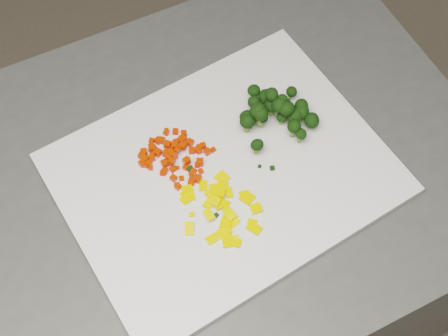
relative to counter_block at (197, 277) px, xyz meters
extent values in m
cube|color=#464644|center=(0.00, 0.00, 0.00)|extent=(1.05, 0.84, 0.90)
cube|color=silver|center=(0.06, -0.01, 0.46)|extent=(0.57, 0.50, 0.01)
cube|color=red|center=(0.02, 0.03, 0.47)|extent=(0.01, 0.01, 0.01)
cube|color=red|center=(-0.02, -0.02, 0.47)|extent=(0.01, 0.01, 0.01)
cube|color=red|center=(-0.01, 0.03, 0.47)|extent=(0.01, 0.01, 0.01)
cube|color=red|center=(0.00, 0.01, 0.47)|extent=(0.01, 0.01, 0.01)
cube|color=red|center=(0.01, 0.07, 0.47)|extent=(0.01, 0.01, 0.01)
cube|color=red|center=(-0.06, 0.03, 0.47)|extent=(0.01, 0.01, 0.01)
cube|color=red|center=(0.01, 0.06, 0.47)|extent=(0.01, 0.01, 0.01)
cube|color=red|center=(0.01, -0.02, 0.47)|extent=(0.01, 0.01, 0.01)
cube|color=red|center=(-0.06, 0.03, 0.47)|extent=(0.01, 0.01, 0.01)
cube|color=red|center=(-0.04, 0.07, 0.47)|extent=(0.01, 0.01, 0.01)
cube|color=red|center=(0.00, 0.04, 0.47)|extent=(0.01, 0.01, 0.01)
cube|color=red|center=(-0.02, 0.04, 0.47)|extent=(0.01, 0.01, 0.01)
cube|color=red|center=(0.01, 0.05, 0.47)|extent=(0.01, 0.01, 0.01)
cube|color=red|center=(0.02, 0.05, 0.47)|extent=(0.01, 0.01, 0.01)
cube|color=red|center=(-0.05, 0.05, 0.47)|extent=(0.01, 0.01, 0.01)
cube|color=red|center=(-0.03, 0.02, 0.47)|extent=(0.01, 0.01, 0.01)
cube|color=red|center=(-0.01, 0.03, 0.47)|extent=(0.01, 0.01, 0.01)
cube|color=red|center=(-0.01, 0.04, 0.48)|extent=(0.01, 0.01, 0.01)
cube|color=red|center=(0.01, 0.04, 0.47)|extent=(0.01, 0.01, 0.01)
cube|color=red|center=(-0.02, 0.02, 0.47)|extent=(0.01, 0.01, 0.01)
cube|color=red|center=(-0.02, 0.04, 0.47)|extent=(0.01, 0.01, 0.01)
cube|color=red|center=(-0.06, 0.02, 0.47)|extent=(0.01, 0.01, 0.01)
cube|color=red|center=(-0.03, 0.04, 0.47)|extent=(0.01, 0.01, 0.01)
cube|color=red|center=(-0.04, 0.05, 0.47)|extent=(0.01, 0.01, 0.01)
cube|color=red|center=(-0.03, 0.06, 0.47)|extent=(0.01, 0.01, 0.01)
cube|color=red|center=(-0.02, 0.02, 0.48)|extent=(0.01, 0.01, 0.01)
cube|color=red|center=(0.03, 0.03, 0.47)|extent=(0.01, 0.01, 0.01)
cube|color=red|center=(-0.06, 0.04, 0.47)|extent=(0.01, 0.01, 0.01)
cube|color=red|center=(-0.02, 0.06, 0.47)|extent=(0.01, 0.01, 0.01)
cube|color=red|center=(0.00, 0.06, 0.47)|extent=(0.01, 0.01, 0.01)
cube|color=red|center=(-0.01, 0.07, 0.47)|extent=(0.01, 0.01, 0.01)
cube|color=red|center=(0.01, 0.01, 0.48)|extent=(0.01, 0.01, 0.01)
cube|color=red|center=(-0.02, 0.02, 0.48)|extent=(0.01, 0.01, 0.01)
cube|color=red|center=(-0.02, 0.05, 0.48)|extent=(0.01, 0.01, 0.01)
cube|color=red|center=(-0.02, 0.01, 0.47)|extent=(0.01, 0.01, 0.01)
cube|color=red|center=(-0.01, 0.08, 0.47)|extent=(0.01, 0.01, 0.01)
cube|color=red|center=(-0.04, 0.04, 0.47)|extent=(0.01, 0.01, 0.01)
cube|color=red|center=(0.04, 0.02, 0.47)|extent=(0.01, 0.01, 0.01)
cube|color=red|center=(0.03, 0.03, 0.47)|extent=(0.01, 0.01, 0.01)
cube|color=red|center=(0.00, 0.05, 0.47)|extent=(0.01, 0.01, 0.01)
cube|color=red|center=(0.01, -0.01, 0.47)|extent=(0.01, 0.01, 0.01)
cube|color=red|center=(-0.04, 0.05, 0.47)|extent=(0.01, 0.01, 0.01)
cube|color=red|center=(-0.01, 0.03, 0.48)|extent=(0.01, 0.01, 0.01)
cube|color=red|center=(0.01, -0.02, 0.47)|extent=(0.01, 0.01, 0.01)
cube|color=red|center=(-0.03, 0.01, 0.47)|extent=(0.01, 0.01, 0.01)
cube|color=red|center=(0.02, 0.01, 0.47)|extent=(0.01, 0.01, 0.01)
cube|color=red|center=(-0.01, 0.03, 0.47)|extent=(0.01, 0.01, 0.01)
cube|color=red|center=(-0.05, 0.03, 0.47)|extent=(0.01, 0.01, 0.01)
cube|color=red|center=(0.00, 0.07, 0.47)|extent=(0.01, 0.01, 0.01)
cube|color=red|center=(-0.01, 0.03, 0.48)|extent=(0.01, 0.01, 0.01)
cube|color=red|center=(0.01, 0.00, 0.47)|extent=(0.01, 0.01, 0.01)
cube|color=red|center=(-0.05, 0.02, 0.47)|extent=(0.01, 0.01, 0.01)
cube|color=red|center=(0.02, -0.01, 0.47)|extent=(0.01, 0.01, 0.01)
cube|color=red|center=(0.00, 0.01, 0.47)|extent=(0.01, 0.01, 0.01)
cube|color=red|center=(-0.04, 0.03, 0.47)|extent=(0.01, 0.01, 0.01)
cube|color=red|center=(-0.02, -0.02, 0.47)|extent=(0.01, 0.01, 0.01)
cube|color=red|center=(0.03, 0.03, 0.47)|extent=(0.01, 0.01, 0.01)
cube|color=red|center=(0.04, 0.04, 0.47)|extent=(0.01, 0.01, 0.01)
cube|color=red|center=(-0.03, 0.01, 0.47)|extent=(0.01, 0.01, 0.01)
cube|color=red|center=(0.02, 0.01, 0.47)|extent=(0.01, 0.01, 0.01)
cube|color=red|center=(-0.02, -0.01, 0.47)|extent=(0.01, 0.01, 0.01)
cube|color=yellow|center=(0.03, -0.06, 0.47)|extent=(0.02, 0.02, 0.01)
cube|color=yellow|center=(-0.01, -0.04, 0.46)|extent=(0.02, 0.02, 0.01)
cube|color=yellow|center=(-0.01, -0.04, 0.46)|extent=(0.02, 0.02, 0.01)
cube|color=yellow|center=(0.09, -0.08, 0.47)|extent=(0.02, 0.02, 0.01)
cube|color=yellow|center=(0.05, -0.09, 0.47)|extent=(0.02, 0.02, 0.01)
cube|color=yellow|center=(0.04, -0.04, 0.46)|extent=(0.02, 0.02, 0.00)
cube|color=yellow|center=(0.03, -0.11, 0.46)|extent=(0.02, 0.02, 0.01)
cube|color=yellow|center=(0.00, -0.04, 0.46)|extent=(0.01, 0.02, 0.00)
cube|color=yellow|center=(0.04, -0.10, 0.46)|extent=(0.02, 0.02, 0.01)
cube|color=yellow|center=(0.08, -0.11, 0.46)|extent=(0.02, 0.02, 0.01)
cube|color=yellow|center=(0.02, -0.08, 0.47)|extent=(0.02, 0.02, 0.01)
cube|color=yellow|center=(0.08, -0.11, 0.46)|extent=(0.02, 0.02, 0.01)
cube|color=yellow|center=(0.01, -0.12, 0.46)|extent=(0.02, 0.02, 0.01)
cube|color=yellow|center=(0.04, -0.12, 0.46)|extent=(0.02, 0.02, 0.01)
cube|color=yellow|center=(0.04, -0.06, 0.46)|extent=(0.02, 0.02, 0.01)
cube|color=yellow|center=(0.03, -0.06, 0.46)|extent=(0.02, 0.02, 0.01)
cube|color=yellow|center=(0.04, -0.05, 0.47)|extent=(0.02, 0.02, 0.01)
cube|color=yellow|center=(0.00, -0.03, 0.46)|extent=(0.02, 0.01, 0.01)
cube|color=yellow|center=(0.05, -0.04, 0.46)|extent=(0.02, 0.02, 0.01)
cube|color=yellow|center=(0.02, -0.03, 0.46)|extent=(0.02, 0.02, 0.01)
cube|color=yellow|center=(-0.01, -0.09, 0.47)|extent=(0.02, 0.02, 0.01)
cube|color=yellow|center=(0.08, -0.06, 0.46)|extent=(0.03, 0.03, 0.01)
cube|color=yellow|center=(0.08, -0.06, 0.46)|extent=(0.02, 0.01, 0.01)
cube|color=yellow|center=(0.05, -0.08, 0.47)|extent=(0.01, 0.01, 0.01)
cube|color=yellow|center=(0.04, -0.13, 0.46)|extent=(0.02, 0.02, 0.01)
cube|color=yellow|center=(0.05, -0.10, 0.46)|extent=(0.03, 0.03, 0.01)
cube|color=yellow|center=(0.05, -0.13, 0.46)|extent=(0.02, 0.02, 0.01)
cube|color=yellow|center=(0.06, -0.05, 0.46)|extent=(0.01, 0.02, 0.00)
cube|color=yellow|center=(0.05, -0.02, 0.46)|extent=(0.02, 0.03, 0.01)
cube|color=yellow|center=(0.02, -0.06, 0.47)|extent=(0.02, 0.02, 0.01)
cube|color=yellow|center=(0.03, -0.04, 0.46)|extent=(0.02, 0.02, 0.01)
cube|color=black|center=(-0.01, 0.01, 0.46)|extent=(0.01, 0.01, 0.00)
cube|color=red|center=(-0.01, 0.01, 0.46)|extent=(0.01, 0.01, 0.00)
cube|color=black|center=(0.01, 0.00, 0.47)|extent=(0.01, 0.01, 0.01)
cube|color=red|center=(-0.01, -0.01, 0.47)|extent=(0.01, 0.01, 0.00)
cube|color=black|center=(0.03, -0.08, 0.46)|extent=(0.01, 0.01, 0.00)
cube|color=red|center=(0.05, 0.03, 0.47)|extent=(0.01, 0.01, 0.00)
cube|color=yellow|center=(-0.01, -0.07, 0.46)|extent=(0.01, 0.01, 0.00)
cube|color=black|center=(0.11, -0.02, 0.46)|extent=(0.01, 0.01, 0.00)
cube|color=black|center=(0.13, -0.02, 0.46)|extent=(0.01, 0.01, 0.00)
cube|color=yellow|center=(-0.03, 0.02, 0.46)|extent=(0.01, 0.01, 0.00)
camera|label=1|loc=(-0.05, -0.45, 1.28)|focal=50.00mm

